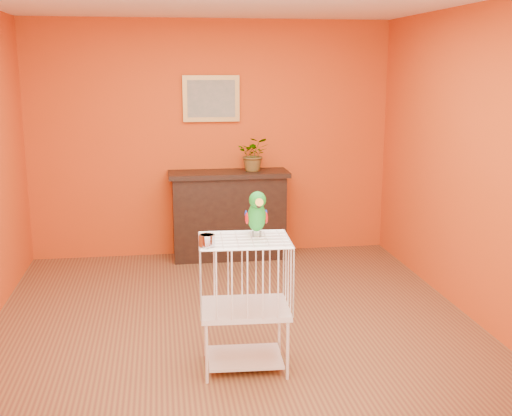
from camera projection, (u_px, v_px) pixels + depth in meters
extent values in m
plane|color=brown|center=(237.00, 329.00, 5.22)|extent=(4.50, 4.50, 0.00)
plane|color=#CC4413|center=(212.00, 140.00, 7.12)|extent=(4.00, 0.00, 4.00)
plane|color=#CC4413|center=(297.00, 254.00, 2.77)|extent=(4.00, 0.00, 4.00)
plane|color=#CC4413|center=(478.00, 166.00, 5.23)|extent=(0.00, 4.50, 4.50)
cube|color=black|center=(229.00, 217.00, 7.10)|extent=(1.23, 0.41, 0.92)
cube|color=black|center=(229.00, 174.00, 7.00)|extent=(1.31, 0.47, 0.05)
cube|color=black|center=(231.00, 221.00, 6.93)|extent=(0.86, 0.02, 0.46)
cube|color=#4C1520|center=(206.00, 228.00, 7.04)|extent=(0.05, 0.18, 0.29)
cube|color=#2E4321|center=(214.00, 228.00, 7.05)|extent=(0.05, 0.18, 0.29)
cube|color=#4C1520|center=(222.00, 227.00, 7.06)|extent=(0.05, 0.18, 0.29)
cube|color=#2E4321|center=(231.00, 227.00, 7.08)|extent=(0.05, 0.18, 0.29)
cube|color=#4C1520|center=(241.00, 227.00, 7.09)|extent=(0.05, 0.18, 0.29)
imported|color=#26722D|center=(254.00, 158.00, 7.00)|extent=(0.40, 0.43, 0.29)
cube|color=#AF813E|center=(211.00, 99.00, 6.99)|extent=(0.62, 0.03, 0.50)
cube|color=gray|center=(211.00, 99.00, 6.97)|extent=(0.52, 0.01, 0.40)
cube|color=white|center=(245.00, 357.00, 4.55)|extent=(0.54, 0.42, 0.02)
cube|color=white|center=(245.00, 309.00, 4.47)|extent=(0.63, 0.50, 0.04)
cube|color=white|center=(244.00, 240.00, 4.36)|extent=(0.63, 0.50, 0.01)
cylinder|color=white|center=(207.00, 354.00, 4.29)|extent=(0.02, 0.02, 0.42)
cylinder|color=white|center=(288.00, 351.00, 4.34)|extent=(0.02, 0.02, 0.42)
cylinder|color=white|center=(205.00, 329.00, 4.70)|extent=(0.02, 0.02, 0.42)
cylinder|color=white|center=(279.00, 326.00, 4.75)|extent=(0.02, 0.02, 0.42)
cylinder|color=silver|center=(207.00, 240.00, 4.18)|extent=(0.11, 0.11, 0.07)
cylinder|color=#59544C|center=(253.00, 234.00, 4.41)|extent=(0.01, 0.01, 0.05)
cylinder|color=#59544C|center=(260.00, 234.00, 4.42)|extent=(0.01, 0.01, 0.05)
ellipsoid|color=#11902C|center=(257.00, 217.00, 4.39)|extent=(0.13, 0.18, 0.24)
ellipsoid|color=#11902C|center=(258.00, 200.00, 4.33)|extent=(0.12, 0.12, 0.12)
cone|color=orange|center=(259.00, 203.00, 4.28)|extent=(0.05, 0.08, 0.08)
cone|color=black|center=(258.00, 206.00, 4.29)|extent=(0.03, 0.03, 0.03)
sphere|color=black|center=(252.00, 199.00, 4.30)|extent=(0.02, 0.02, 0.02)
sphere|color=black|center=(264.00, 199.00, 4.31)|extent=(0.02, 0.02, 0.02)
ellipsoid|color=#A50C0C|center=(247.00, 218.00, 4.39)|extent=(0.03, 0.07, 0.08)
ellipsoid|color=navy|center=(266.00, 218.00, 4.41)|extent=(0.03, 0.07, 0.08)
cone|color=#11902C|center=(255.00, 225.00, 4.48)|extent=(0.07, 0.16, 0.13)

